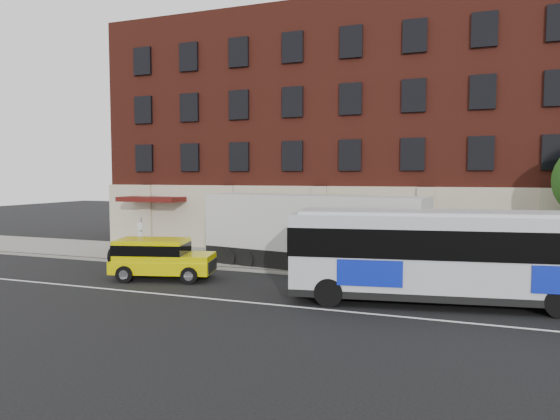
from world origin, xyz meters
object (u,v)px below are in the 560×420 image
(sign_pole, at_px, (141,237))
(shipping_container, at_px, (311,234))
(city_bus, at_px, (463,253))
(yellow_suv, at_px, (159,256))

(sign_pole, relative_size, shipping_container, 0.21)
(sign_pole, xyz_separation_m, city_bus, (16.35, -3.26, 0.46))
(sign_pole, height_order, shipping_container, shipping_container)
(yellow_suv, height_order, shipping_container, shipping_container)
(yellow_suv, bearing_deg, shipping_container, 34.76)
(city_bus, bearing_deg, yellow_suv, 179.61)
(sign_pole, distance_m, yellow_suv, 4.53)
(yellow_suv, bearing_deg, city_bus, -0.39)
(sign_pole, relative_size, city_bus, 0.19)
(city_bus, relative_size, shipping_container, 1.11)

